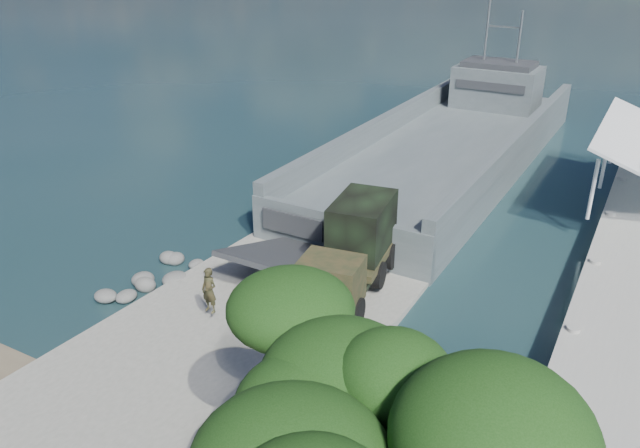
# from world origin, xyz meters

# --- Properties ---
(ground) EXTENTS (1400.00, 1400.00, 0.00)m
(ground) POSITION_xyz_m (0.00, 0.00, 0.00)
(ground) COLOR #1A3C3F
(ground) RESTS_ON ground
(boat_ramp) EXTENTS (10.00, 18.00, 0.50)m
(boat_ramp) POSITION_xyz_m (0.00, -1.00, 0.25)
(boat_ramp) COLOR gray
(boat_ramp) RESTS_ON ground
(shoreline_rocks) EXTENTS (3.20, 5.60, 0.90)m
(shoreline_rocks) POSITION_xyz_m (-6.20, 0.50, 0.00)
(shoreline_rocks) COLOR #5B5B59
(shoreline_rocks) RESTS_ON ground
(landing_craft) EXTENTS (10.23, 38.28, 11.32)m
(landing_craft) POSITION_xyz_m (0.49, 22.62, 0.93)
(landing_craft) COLOR #4C5659
(landing_craft) RESTS_ON ground
(military_truck) EXTENTS (3.47, 8.02, 3.60)m
(military_truck) POSITION_xyz_m (2.37, 3.99, 2.29)
(military_truck) COLOR black
(military_truck) RESTS_ON boat_ramp
(soldier) EXTENTS (0.73, 0.51, 1.89)m
(soldier) POSITION_xyz_m (-1.38, -0.96, 1.44)
(soldier) COLOR black
(soldier) RESTS_ON boat_ramp
(overhang_tree) EXTENTS (8.35, 7.69, 7.58)m
(overhang_tree) POSITION_xyz_m (8.89, -9.13, 6.08)
(overhang_tree) COLOR #392A17
(overhang_tree) RESTS_ON ground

